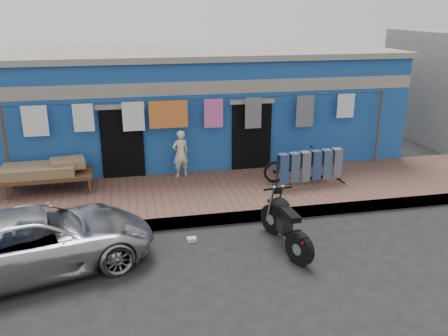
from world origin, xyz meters
TOP-DOWN VIEW (x-y plane):
  - ground at (0.00, 0.00)m, footprint 80.00×80.00m
  - sidewalk at (0.00, 3.00)m, footprint 28.00×3.00m
  - curb at (0.00, 1.55)m, footprint 28.00×0.10m
  - building at (-0.00, 6.99)m, footprint 12.20×5.20m
  - clothesline at (-0.33, 4.25)m, footprint 10.06×0.06m
  - car at (-3.76, 0.36)m, footprint 4.56×2.98m
  - seated_person at (-0.71, 4.20)m, footprint 0.53×0.43m
  - bicycle at (2.15, 3.17)m, footprint 1.71×0.71m
  - motorcycle at (0.86, 0.23)m, footprint 0.81×1.78m
  - charpoy at (-4.00, 3.80)m, footprint 2.22×1.15m
  - jeans_rack at (2.41, 2.87)m, footprint 2.00×0.82m
  - litter_a at (-0.92, 0.86)m, footprint 0.19×0.15m
  - litter_b at (1.17, 1.19)m, footprint 0.19×0.21m
  - litter_c at (1.03, 1.07)m, footprint 0.19×0.23m

SIDE VIEW (x-z plane):
  - ground at x=0.00m, z-range 0.00..0.00m
  - litter_c at x=1.03m, z-range 0.00..0.08m
  - litter_a at x=-0.92m, z-range 0.00..0.08m
  - litter_b at x=1.17m, z-range 0.00..0.09m
  - sidewalk at x=0.00m, z-range 0.00..0.25m
  - curb at x=0.00m, z-range 0.00..0.25m
  - motorcycle at x=0.86m, z-range 0.00..1.10m
  - car at x=-3.76m, z-range 0.00..1.18m
  - charpoy at x=-4.00m, z-range 0.25..0.98m
  - jeans_rack at x=2.41m, z-range 0.25..1.17m
  - bicycle at x=2.15m, z-range 0.25..1.34m
  - seated_person at x=-0.71m, z-range 0.25..1.51m
  - building at x=0.00m, z-range 0.01..3.37m
  - clothesline at x=-0.33m, z-range 0.77..2.87m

